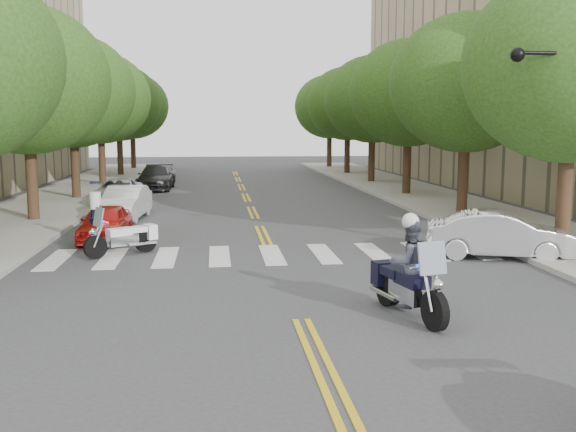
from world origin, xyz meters
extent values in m
plane|color=#38383A|center=(0.00, 0.00, 0.00)|extent=(140.00, 140.00, 0.00)
cube|color=#9E9991|center=(-9.50, 22.00, 0.07)|extent=(5.00, 60.00, 0.15)
cube|color=#9E9991|center=(9.50, 22.00, 0.07)|extent=(5.00, 60.00, 0.15)
cylinder|color=#382316|center=(-8.80, 14.00, 1.66)|extent=(0.44, 0.44, 3.32)
ellipsoid|color=#234614|center=(-8.80, 14.00, 5.56)|extent=(6.40, 6.40, 5.76)
cylinder|color=#382316|center=(-8.80, 22.00, 1.66)|extent=(0.44, 0.44, 3.32)
ellipsoid|color=#234614|center=(-8.80, 22.00, 5.56)|extent=(6.40, 6.40, 5.76)
cylinder|color=#382316|center=(-8.80, 30.00, 1.66)|extent=(0.44, 0.44, 3.32)
ellipsoid|color=#234614|center=(-8.80, 30.00, 5.56)|extent=(6.40, 6.40, 5.76)
cylinder|color=#382316|center=(-8.80, 38.00, 1.66)|extent=(0.44, 0.44, 3.32)
ellipsoid|color=#234614|center=(-8.80, 38.00, 5.56)|extent=(6.40, 6.40, 5.76)
cylinder|color=#382316|center=(-8.80, 46.00, 1.66)|extent=(0.44, 0.44, 3.32)
ellipsoid|color=#234614|center=(-8.80, 46.00, 5.56)|extent=(6.40, 6.40, 5.76)
cylinder|color=#382316|center=(8.80, 6.00, 1.66)|extent=(0.44, 0.44, 3.32)
ellipsoid|color=#234614|center=(8.80, 6.00, 5.56)|extent=(6.40, 6.40, 5.76)
cylinder|color=#382316|center=(8.80, 14.00, 1.66)|extent=(0.44, 0.44, 3.32)
ellipsoid|color=#234614|center=(8.80, 14.00, 5.56)|extent=(6.40, 6.40, 5.76)
cylinder|color=#382316|center=(8.80, 22.00, 1.66)|extent=(0.44, 0.44, 3.32)
ellipsoid|color=#234614|center=(8.80, 22.00, 5.56)|extent=(6.40, 6.40, 5.76)
cylinder|color=#382316|center=(8.80, 30.00, 1.66)|extent=(0.44, 0.44, 3.32)
ellipsoid|color=#234614|center=(8.80, 30.00, 5.56)|extent=(6.40, 6.40, 5.76)
cylinder|color=#382316|center=(8.80, 38.00, 1.66)|extent=(0.44, 0.44, 3.32)
ellipsoid|color=#234614|center=(8.80, 38.00, 5.56)|extent=(6.40, 6.40, 5.76)
cylinder|color=#382316|center=(8.80, 46.00, 1.66)|extent=(0.44, 0.44, 3.32)
ellipsoid|color=#234614|center=(8.80, 46.00, 5.56)|extent=(6.40, 6.40, 5.76)
cylinder|color=black|center=(7.00, 3.50, 5.60)|extent=(2.40, 0.10, 0.10)
sphere|color=black|center=(5.90, 3.50, 5.55)|extent=(0.36, 0.36, 0.36)
cylinder|color=black|center=(2.37, -0.96, 0.38)|extent=(0.33, 0.78, 0.77)
cylinder|color=black|center=(1.97, 0.80, 0.38)|extent=(0.37, 0.79, 0.77)
cube|color=silver|center=(2.16, -0.02, 0.51)|extent=(0.58, 1.07, 0.36)
cube|color=black|center=(2.18, -0.13, 0.79)|extent=(0.57, 0.86, 0.25)
cube|color=black|center=(2.04, 0.47, 0.81)|extent=(0.58, 0.71, 0.18)
cube|color=black|center=(1.93, 0.97, 0.68)|extent=(0.56, 0.44, 0.51)
cube|color=#8C99A5|center=(2.34, -0.81, 1.35)|extent=(0.59, 0.30, 0.62)
cube|color=red|center=(2.43, -0.60, 1.15)|extent=(0.14, 0.14, 0.09)
cube|color=#0C26E5|center=(2.17, -0.66, 1.15)|extent=(0.14, 0.14, 0.09)
imported|color=#474C56|center=(2.16, -0.02, 1.09)|extent=(0.99, 0.85, 1.78)
sphere|color=silver|center=(2.16, -0.02, 1.93)|extent=(0.34, 0.34, 0.34)
cylinder|color=black|center=(-5.09, 6.50, 0.34)|extent=(0.64, 0.50, 0.68)
cylinder|color=black|center=(-3.76, 7.41, 0.34)|extent=(0.67, 0.53, 0.68)
cube|color=silver|center=(-4.39, 6.98, 0.45)|extent=(0.93, 0.77, 0.32)
cube|color=white|center=(-4.47, 6.93, 0.70)|extent=(0.78, 0.69, 0.22)
cube|color=white|center=(-4.01, 7.24, 0.72)|extent=(0.68, 0.64, 0.16)
cube|color=white|center=(-3.64, 7.49, 0.60)|extent=(0.50, 0.53, 0.45)
cube|color=#8C99A5|center=(-4.99, 6.58, 1.21)|extent=(0.41, 0.50, 0.55)
cube|color=red|center=(-4.78, 6.57, 1.02)|extent=(0.14, 0.14, 0.08)
cube|color=#0C26E5|center=(-4.91, 6.77, 1.02)|extent=(0.14, 0.14, 0.08)
imported|color=black|center=(-5.40, 8.50, 0.83)|extent=(0.73, 0.69, 1.67)
imported|color=silver|center=(6.50, 5.31, 0.68)|extent=(4.36, 2.61, 1.36)
imported|color=red|center=(-5.29, 9.50, 0.60)|extent=(1.55, 3.57, 1.20)
imported|color=white|center=(-5.32, 14.50, 0.68)|extent=(1.82, 4.26, 1.37)
imported|color=#B3B7BC|center=(-6.30, 19.50, 0.64)|extent=(2.24, 4.64, 1.27)
imported|color=black|center=(-5.20, 27.24, 0.72)|extent=(2.13, 5.01, 1.44)
imported|color=gray|center=(-5.20, 32.12, 0.63)|extent=(1.76, 3.81, 1.27)
camera|label=1|loc=(-1.65, -12.11, 3.77)|focal=40.00mm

